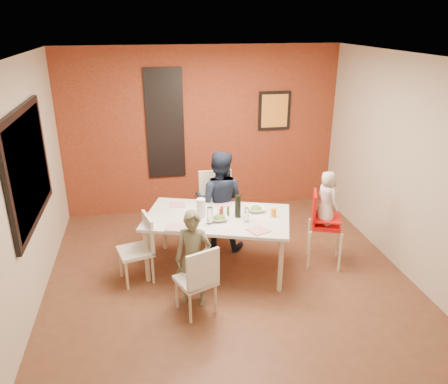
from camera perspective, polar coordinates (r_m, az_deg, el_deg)
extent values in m
plane|color=brown|center=(5.68, 0.56, -11.00)|extent=(4.50, 4.50, 0.00)
cube|color=white|center=(4.79, 0.69, 17.26)|extent=(4.50, 4.50, 0.02)
cube|color=beige|center=(7.20, -2.86, 7.93)|extent=(4.50, 0.02, 2.70)
cube|color=beige|center=(3.13, 8.76, -12.15)|extent=(4.50, 0.02, 2.70)
cube|color=beige|center=(5.17, -24.69, 0.16)|extent=(0.02, 4.50, 2.70)
cube|color=beige|center=(5.92, 22.56, 3.12)|extent=(0.02, 4.50, 2.70)
cube|color=maroon|center=(7.19, -2.84, 7.90)|extent=(4.50, 0.02, 2.70)
cube|color=black|center=(5.28, -24.24, 2.99)|extent=(0.05, 1.70, 1.30)
cube|color=black|center=(5.27, -24.09, 3.01)|extent=(0.02, 1.55, 1.15)
cube|color=silver|center=(7.08, -7.71, 8.77)|extent=(0.55, 0.03, 1.70)
cube|color=black|center=(7.08, -7.71, 8.76)|extent=(0.60, 0.03, 1.76)
cube|color=black|center=(7.35, 6.60, 10.50)|extent=(0.54, 0.03, 0.64)
cube|color=gold|center=(7.34, 6.63, 10.48)|extent=(0.44, 0.01, 0.54)
cube|color=silver|center=(5.52, -0.88, -3.37)|extent=(2.02, 1.51, 0.04)
cylinder|color=#CAB696|center=(5.51, -10.06, -8.21)|extent=(0.06, 0.06, 0.71)
cylinder|color=#CAB696|center=(6.22, -7.79, -4.39)|extent=(0.06, 0.06, 0.71)
cylinder|color=#CAB696|center=(5.28, 7.39, -9.47)|extent=(0.06, 0.06, 0.71)
cylinder|color=#CAB696|center=(6.01, 7.51, -5.32)|extent=(0.06, 0.06, 0.71)
cube|color=silver|center=(4.90, -3.74, -11.43)|extent=(0.50, 0.50, 0.04)
cube|color=silver|center=(4.66, -2.73, -10.18)|extent=(0.37, 0.18, 0.44)
cylinder|color=#BFA98E|center=(5.20, -2.99, -12.01)|extent=(0.03, 0.03, 0.38)
cylinder|color=#BFA98E|center=(4.97, -1.12, -13.74)|extent=(0.03, 0.03, 0.38)
cylinder|color=#BFA98E|center=(5.08, -6.18, -13.03)|extent=(0.03, 0.03, 0.38)
cylinder|color=#BFA98E|center=(4.85, -4.43, -14.88)|extent=(0.03, 0.03, 0.38)
cube|color=silver|center=(6.30, -0.85, -2.45)|extent=(0.48, 0.48, 0.05)
cube|color=silver|center=(6.39, -1.16, 0.55)|extent=(0.48, 0.05, 0.54)
cylinder|color=beige|center=(6.21, -2.34, -5.44)|extent=(0.04, 0.04, 0.47)
cylinder|color=beige|center=(6.56, -2.79, -3.90)|extent=(0.04, 0.04, 0.47)
cylinder|color=beige|center=(6.27, 1.21, -5.17)|extent=(0.04, 0.04, 0.47)
cylinder|color=beige|center=(6.61, 0.57, -3.65)|extent=(0.04, 0.04, 0.47)
cube|color=white|center=(5.53, -11.51, -7.61)|extent=(0.48, 0.48, 0.04)
cube|color=white|center=(5.46, -9.86, -5.20)|extent=(0.13, 0.39, 0.45)
cylinder|color=beige|center=(5.75, -13.34, -8.99)|extent=(0.03, 0.03, 0.39)
cylinder|color=beige|center=(5.80, -10.20, -8.39)|extent=(0.03, 0.03, 0.39)
cylinder|color=beige|center=(5.47, -12.58, -10.61)|extent=(0.03, 0.03, 0.39)
cylinder|color=beige|center=(5.53, -9.28, -9.95)|extent=(0.03, 0.03, 0.39)
cube|color=red|center=(5.86, 13.16, -4.15)|extent=(0.45, 0.45, 0.05)
cube|color=red|center=(5.75, 11.71, -1.97)|extent=(0.15, 0.34, 0.41)
cube|color=red|center=(5.82, 13.24, -3.28)|extent=(0.45, 0.45, 0.02)
cylinder|color=beige|center=(5.84, 14.94, -7.72)|extent=(0.03, 0.03, 0.54)
cylinder|color=beige|center=(5.81, 11.05, -7.52)|extent=(0.03, 0.03, 0.54)
cylinder|color=beige|center=(6.19, 14.66, -5.94)|extent=(0.03, 0.03, 0.54)
cylinder|color=beige|center=(6.16, 11.00, -5.74)|extent=(0.03, 0.03, 0.54)
imported|color=brown|center=(4.95, -4.02, -8.70)|extent=(0.49, 0.40, 1.15)
imported|color=#151D30|center=(6.07, -0.60, -1.12)|extent=(0.84, 0.75, 1.43)
imported|color=beige|center=(5.70, 13.30, -0.74)|extent=(0.32, 0.40, 0.71)
cube|color=white|center=(5.26, -6.29, -4.58)|extent=(0.29, 0.29, 0.01)
cube|color=white|center=(5.87, 0.03, -1.53)|extent=(0.21, 0.21, 0.01)
cube|color=silver|center=(5.17, 4.51, -4.99)|extent=(0.28, 0.28, 0.01)
cube|color=silver|center=(5.86, -6.09, -1.67)|extent=(0.21, 0.21, 0.01)
imported|color=white|center=(5.40, -0.63, -3.46)|extent=(0.21, 0.21, 0.05)
imported|color=white|center=(5.66, 4.22, -2.26)|extent=(0.22, 0.22, 0.05)
cylinder|color=black|center=(5.44, 1.82, -1.87)|extent=(0.08, 0.08, 0.29)
cylinder|color=white|center=(5.29, -1.86, -3.08)|extent=(0.07, 0.07, 0.21)
cylinder|color=white|center=(5.35, 2.94, -3.00)|extent=(0.06, 0.06, 0.18)
cylinder|color=white|center=(5.45, -3.02, -2.11)|extent=(0.11, 0.11, 0.24)
cylinder|color=red|center=(5.43, -0.45, -2.85)|extent=(0.03, 0.03, 0.13)
cylinder|color=#2E6D24|center=(5.50, 0.54, -2.51)|extent=(0.03, 0.03, 0.13)
cylinder|color=brown|center=(5.46, -0.27, -2.59)|extent=(0.04, 0.04, 0.15)
cylinder|color=orange|center=(5.52, 6.49, -2.68)|extent=(0.07, 0.07, 0.11)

